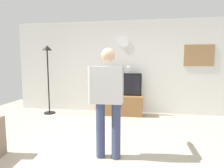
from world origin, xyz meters
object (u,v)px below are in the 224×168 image
object	(u,v)px
wall_clock	(123,42)
framed_picture	(199,55)
television	(122,84)
person_standing_nearer_lamp	(108,96)
floor_lamp	(48,65)
tv_stand	(122,105)

from	to	relation	value
wall_clock	framed_picture	distance (m)	2.12
television	framed_picture	world-z (taller)	framed_picture
television	framed_picture	bearing A→B (deg)	6.81
framed_picture	person_standing_nearer_lamp	bearing A→B (deg)	-126.97
floor_lamp	person_standing_nearer_lamp	bearing A→B (deg)	-46.09
tv_stand	wall_clock	distance (m)	1.83
wall_clock	person_standing_nearer_lamp	xyz separation A→B (m)	(0.04, -2.71, -1.11)
floor_lamp	tv_stand	bearing A→B (deg)	4.65
wall_clock	person_standing_nearer_lamp	world-z (taller)	wall_clock
television	floor_lamp	distance (m)	2.21
wall_clock	framed_picture	bearing A→B (deg)	0.14
wall_clock	framed_picture	xyz separation A→B (m)	(2.08, 0.00, -0.40)
wall_clock	person_standing_nearer_lamp	bearing A→B (deg)	-89.24
floor_lamp	person_standing_nearer_lamp	xyz separation A→B (m)	(2.17, -2.25, -0.43)
framed_picture	television	bearing A→B (deg)	-173.19
television	floor_lamp	bearing A→B (deg)	-174.11
wall_clock	floor_lamp	world-z (taller)	wall_clock
tv_stand	floor_lamp	xyz separation A→B (m)	(-2.13, -0.17, 1.14)
television	person_standing_nearer_lamp	world-z (taller)	person_standing_nearer_lamp
framed_picture	tv_stand	bearing A→B (deg)	-171.94
tv_stand	television	bearing A→B (deg)	90.00
framed_picture	floor_lamp	world-z (taller)	framed_picture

